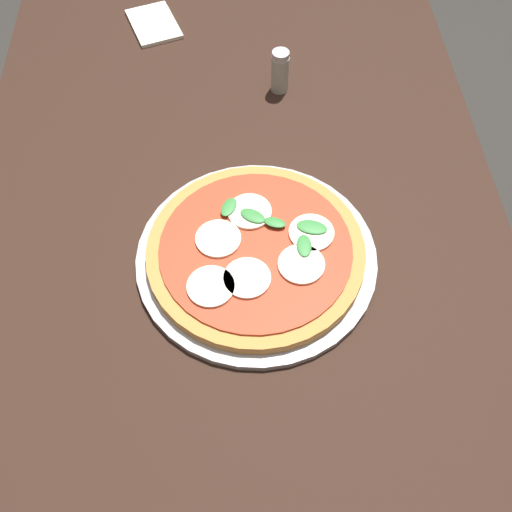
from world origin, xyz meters
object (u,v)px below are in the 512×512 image
object	(u,v)px
dining_table	(237,270)
pizza	(255,251)
pepper_shaker	(280,71)
serving_tray	(256,257)
napkin	(153,24)

from	to	relation	value
dining_table	pizza	world-z (taller)	pizza
dining_table	pepper_shaker	size ratio (longest dim) A/B	17.05
dining_table	pizza	bearing A→B (deg)	-144.07
serving_tray	pizza	bearing A→B (deg)	94.93
serving_tray	pepper_shaker	distance (m)	0.40
pizza	napkin	bearing A→B (deg)	16.75
serving_tray	dining_table	bearing A→B (deg)	36.82
dining_table	pizza	xyz separation A→B (m)	(-0.04, -0.03, 0.11)
dining_table	pizza	size ratio (longest dim) A/B	4.32
napkin	pepper_shaker	world-z (taller)	pepper_shaker
serving_tray	pepper_shaker	size ratio (longest dim) A/B	4.39
pepper_shaker	pizza	bearing A→B (deg)	170.22
pizza	napkin	size ratio (longest dim) A/B	2.59
serving_tray	napkin	xyz separation A→B (m)	(0.60, 0.18, -0.00)
napkin	pepper_shaker	xyz separation A→B (m)	(-0.21, -0.25, 0.04)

